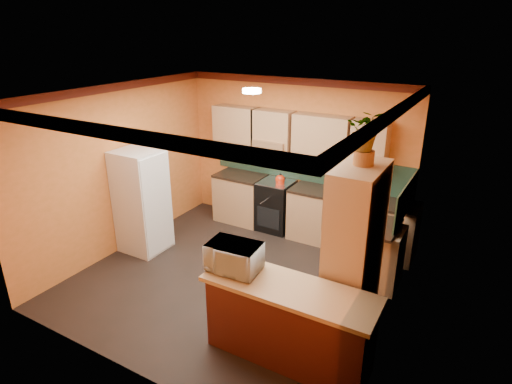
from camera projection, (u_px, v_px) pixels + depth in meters
room_shell at (241, 136)px, 5.83m from camera, size 4.24×4.24×2.72m
base_cabinets_back at (308, 213)px, 7.47m from camera, size 3.65×0.60×0.88m
countertop_back at (309, 189)px, 7.30m from camera, size 3.65×0.62×0.04m
stove at (276, 205)px, 7.75m from camera, size 0.58×0.58×0.91m
kettle at (280, 179)px, 7.47m from camera, size 0.17×0.17×0.18m
sink at (353, 195)px, 6.93m from camera, size 0.48×0.40×0.03m
base_cabinets_right at (372, 255)px, 6.12m from camera, size 0.60×0.80×0.88m
countertop_right at (375, 226)px, 5.95m from camera, size 0.62×0.80×0.04m
fridge at (142, 201)px, 6.91m from camera, size 0.68×0.66×1.70m
pantry at (354, 253)px, 4.93m from camera, size 0.48×0.90×2.10m
fern_pot at (364, 158)px, 4.56m from camera, size 0.22×0.22×0.16m
fern at (366, 130)px, 4.46m from camera, size 0.45×0.41×0.44m
breakfast_bar at (288, 325)px, 4.68m from camera, size 1.80×0.55×0.88m
bar_top at (290, 289)px, 4.51m from camera, size 1.90×0.65×0.05m
microwave at (234, 257)px, 4.76m from camera, size 0.61×0.44×0.32m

